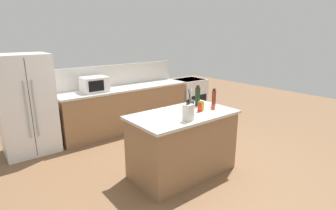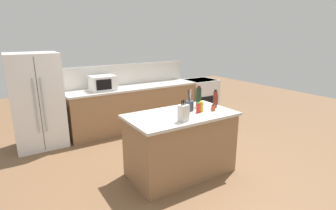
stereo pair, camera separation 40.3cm
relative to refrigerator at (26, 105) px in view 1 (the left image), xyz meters
name	(u,v)px [view 1 (the left image)]	position (x,y,z in m)	size (l,w,h in m)	color
ground_plane	(182,172)	(1.63, -2.25, -0.87)	(14.00, 14.00, 0.00)	brown
back_counter_run	(126,108)	(1.93, -0.05, -0.40)	(2.91, 0.66, 0.94)	#936B47
wall_backsplash	(118,75)	(1.93, 0.27, 0.30)	(2.87, 0.03, 0.46)	beige
kitchen_island	(183,143)	(1.63, -2.25, -0.39)	(1.57, 0.87, 0.94)	#936B47
refrigerator	(26,105)	(0.00, 0.00, 0.00)	(0.86, 0.75, 1.73)	white
range_oven	(189,96)	(3.80, -0.05, -0.40)	(0.76, 0.65, 0.92)	white
microwave	(95,84)	(1.24, -0.05, 0.22)	(0.49, 0.39, 0.29)	white
knife_block	(188,112)	(1.46, -2.53, 0.19)	(0.15, 0.12, 0.29)	beige
utensil_crock	(190,105)	(1.83, -2.18, 0.16)	(0.12, 0.12, 0.32)	#333D4C
wine_bottle	(198,96)	(2.08, -2.08, 0.23)	(0.08, 0.08, 0.33)	black
honey_jar	(202,106)	(1.94, -2.32, 0.15)	(0.07, 0.07, 0.16)	gold
hot_sauce_bottle	(199,107)	(1.86, -2.34, 0.15)	(0.05, 0.05, 0.16)	red
vinegar_bottle	(214,98)	(2.27, -2.26, 0.21)	(0.06, 0.06, 0.28)	maroon
spice_jar_paprika	(213,106)	(2.12, -2.38, 0.12)	(0.06, 0.06, 0.10)	#B73D1E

